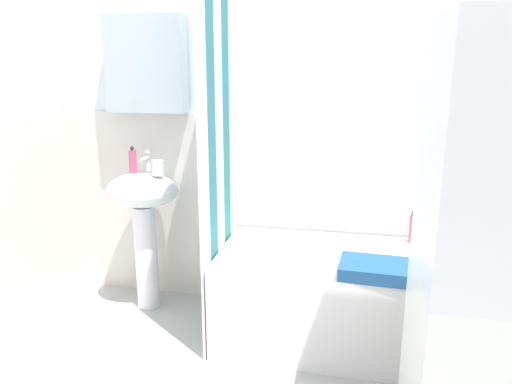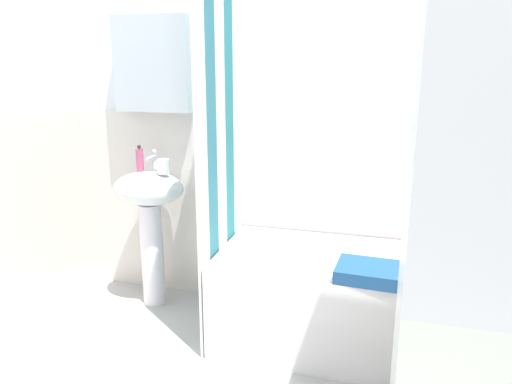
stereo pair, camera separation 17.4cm
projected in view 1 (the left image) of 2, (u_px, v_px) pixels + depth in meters
The scene contains 12 objects.
wall_back_tiled at pixel (294, 125), 2.93m from camera, with size 3.60×0.18×2.40m.
sink at pixel (144, 211), 3.02m from camera, with size 0.44×0.34×0.86m.
faucet at pixel (146, 161), 3.02m from camera, with size 0.03×0.12×0.12m.
soap_dispenser at pixel (133, 161), 2.98m from camera, with size 0.05×0.05×0.16m.
toothbrush_cup at pixel (158, 168), 2.92m from camera, with size 0.07×0.07×0.09m, color silver.
bathtub at pixel (360, 300), 2.71m from camera, with size 1.53×0.69×0.51m, color white.
shower_curtain at pixel (219, 159), 2.67m from camera, with size 0.01×0.69×2.00m.
conditioner_bottle at pixel (487, 234), 2.73m from camera, with size 0.04×0.04×0.19m.
lotion_bottle at pixel (468, 230), 2.75m from camera, with size 0.06×0.06×0.21m.
body_wash_bottle at pixel (450, 233), 2.79m from camera, with size 0.05×0.05×0.16m.
shampoo_bottle at pixel (414, 228), 2.82m from camera, with size 0.05×0.05×0.18m.
towel_folded at pixel (376, 269), 2.41m from camera, with size 0.34×0.25×0.06m, color #225088.
Camera 1 is at (0.32, -1.65, 1.52)m, focal length 35.03 mm.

